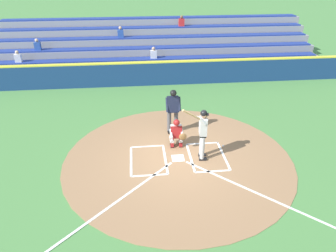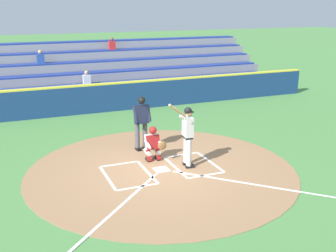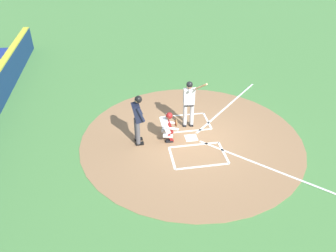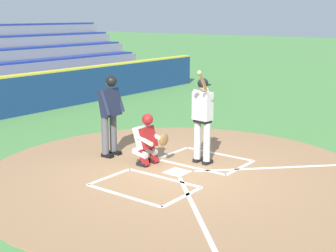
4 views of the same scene
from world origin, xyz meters
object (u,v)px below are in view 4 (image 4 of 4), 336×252
object	(u,v)px
plate_umpire	(110,110)
baseball	(200,147)
batter	(203,114)
catcher	(148,138)

from	to	relation	value
plate_umpire	baseball	bearing A→B (deg)	143.70
baseball	plate_umpire	bearing A→B (deg)	-36.30
batter	catcher	bearing A→B (deg)	-49.68
batter	plate_umpire	xyz separation A→B (m)	(0.78, -1.98, -0.02)
catcher	plate_umpire	world-z (taller)	plate_umpire
batter	catcher	distance (m)	1.28
batter	baseball	bearing A→B (deg)	-144.84
batter	plate_umpire	size ratio (longest dim) A/B	1.14
plate_umpire	batter	bearing A→B (deg)	111.47
catcher	baseball	distance (m)	1.84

